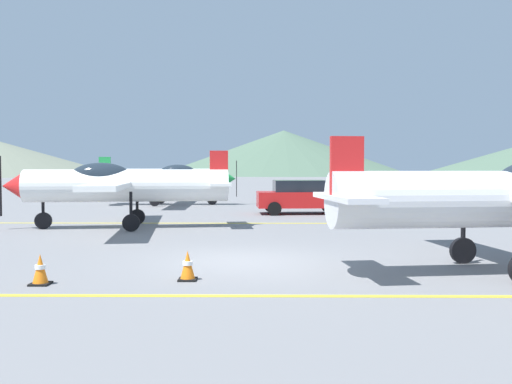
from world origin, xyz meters
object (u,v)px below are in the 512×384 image
object	(u,v)px
airplane_far	(167,178)
traffic_cone_side	(40,270)
airplane_mid	(119,184)
traffic_cone_front	(188,266)
car_sedan	(301,196)

from	to	relation	value
airplane_far	traffic_cone_side	size ratio (longest dim) A/B	16.14
airplane_mid	traffic_cone_front	bearing A→B (deg)	-68.10
airplane_mid	traffic_cone_front	size ratio (longest dim) A/B	16.20
airplane_mid	car_sedan	world-z (taller)	airplane_mid
car_sedan	traffic_cone_side	xyz separation A→B (m)	(-6.11, -16.13, -0.56)
car_sedan	traffic_cone_front	bearing A→B (deg)	-102.11
traffic_cone_front	traffic_cone_side	world-z (taller)	same
airplane_mid	car_sedan	bearing A→B (deg)	41.48
car_sedan	traffic_cone_front	size ratio (longest dim) A/B	7.49
airplane_far	traffic_cone_side	bearing A→B (deg)	-86.31
airplane_mid	traffic_cone_front	world-z (taller)	airplane_mid
traffic_cone_front	traffic_cone_side	xyz separation A→B (m)	(-2.74, -0.44, 0.00)
airplane_mid	traffic_cone_side	bearing A→B (deg)	-84.02
car_sedan	traffic_cone_side	size ratio (longest dim) A/B	7.49
car_sedan	traffic_cone_side	bearing A→B (deg)	-110.74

